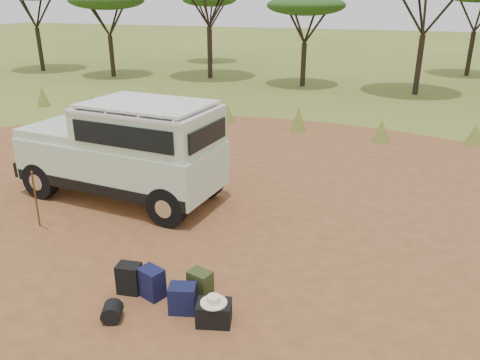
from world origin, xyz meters
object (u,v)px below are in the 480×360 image
(backpack_navy, at_px, (152,283))
(duffel_navy, at_px, (183,299))
(safari_vehicle, at_px, (126,153))
(backpack_olive, at_px, (200,285))
(backpack_black, at_px, (129,278))
(hard_case, at_px, (214,313))
(walking_staff, at_px, (36,200))

(backpack_navy, relative_size, duffel_navy, 1.12)
(safari_vehicle, height_order, duffel_navy, safari_vehicle)
(backpack_navy, xyz_separation_m, backpack_olive, (0.78, 0.22, -0.01))
(backpack_black, relative_size, duffel_navy, 1.12)
(backpack_black, xyz_separation_m, hard_case, (1.65, -0.27, -0.08))
(duffel_navy, bearing_deg, safari_vehicle, 116.03)
(safari_vehicle, bearing_deg, backpack_navy, -48.05)
(walking_staff, xyz_separation_m, backpack_navy, (3.43, -1.25, -0.46))
(duffel_navy, height_order, hard_case, duffel_navy)
(duffel_navy, bearing_deg, walking_staff, 144.67)
(backpack_olive, bearing_deg, backpack_navy, -148.20)
(backpack_black, bearing_deg, walking_staff, 148.81)
(backpack_olive, height_order, hard_case, backpack_olive)
(backpack_black, height_order, backpack_navy, backpack_black)
(backpack_navy, bearing_deg, walking_staff, 179.77)
(backpack_olive, bearing_deg, hard_case, -31.86)
(backpack_black, distance_m, backpack_navy, 0.42)
(backpack_olive, distance_m, hard_case, 0.68)
(backpack_navy, bearing_deg, duffel_navy, 4.61)
(hard_case, bearing_deg, safari_vehicle, 120.51)
(walking_staff, bearing_deg, backpack_navy, -67.42)
(backpack_navy, bearing_deg, backpack_olive, 35.63)
(walking_staff, distance_m, backpack_navy, 3.68)
(safari_vehicle, distance_m, hard_case, 5.42)
(backpack_black, bearing_deg, hard_case, -17.73)
(duffel_navy, bearing_deg, backpack_navy, 148.75)
(backpack_navy, distance_m, hard_case, 1.27)
(backpack_black, bearing_deg, safari_vehicle, 113.94)
(walking_staff, bearing_deg, backpack_black, -70.13)
(walking_staff, bearing_deg, safari_vehicle, 21.53)
(safari_vehicle, xyz_separation_m, walking_staff, (-0.83, -2.17, -0.46))
(walking_staff, relative_size, backpack_navy, 2.91)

